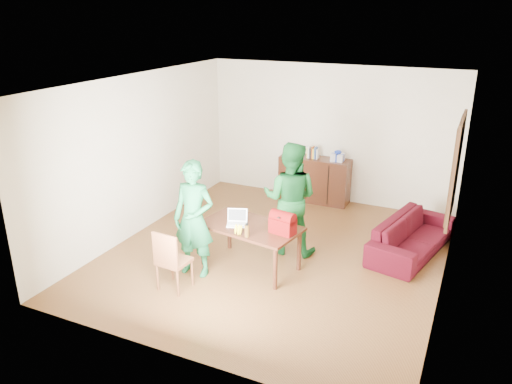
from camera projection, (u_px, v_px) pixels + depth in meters
The scene contains 10 objects.
room at pixel (280, 174), 7.60m from camera, with size 5.20×5.70×2.90m.
table at pixel (250, 231), 7.35m from camera, with size 1.57×1.05×0.68m.
chair at pixel (174, 271), 6.90m from camera, with size 0.43×0.41×0.89m.
person_near at pixel (194, 219), 7.10m from camera, with size 0.63×0.41×1.72m, color #156033.
person_far at pixel (290, 198), 7.76m from camera, with size 0.88×0.68×1.80m, color #125321.
laptop at pixel (237, 222), 7.32m from camera, with size 0.35×0.30×0.21m.
bananas at pixel (238, 232), 7.02m from camera, with size 0.15×0.10×0.06m, color gold, non-canonical shape.
bottle at pixel (247, 230), 6.93m from camera, with size 0.07×0.07×0.20m, color #593B14.
red_bag at pixel (283, 225), 7.03m from camera, with size 0.35×0.21×0.26m, color #6E070A.
sofa at pixel (412, 236), 7.92m from camera, with size 1.93×0.75×0.56m, color #34060B.
Camera 1 is at (2.71, -6.59, 3.68)m, focal length 35.00 mm.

